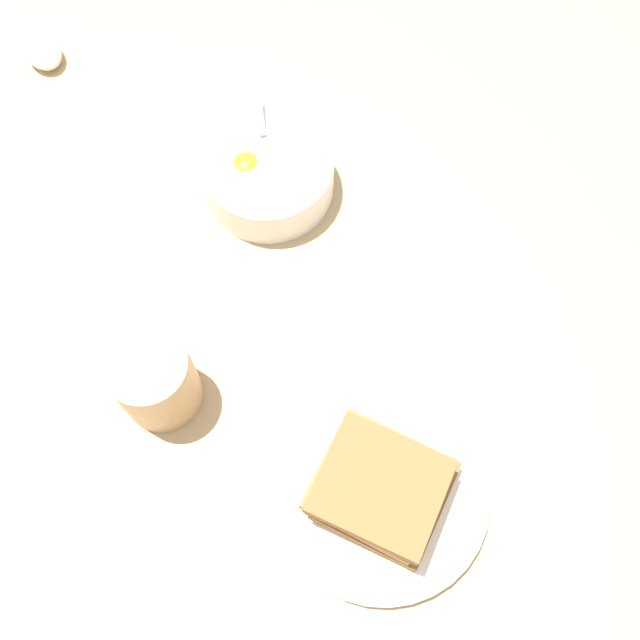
# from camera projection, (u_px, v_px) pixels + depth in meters

# --- Properties ---
(ground_plane) EXTENTS (3.00, 3.00, 0.00)m
(ground_plane) POSITION_uv_depth(u_px,v_px,m) (190.00, 242.00, 0.81)
(ground_plane) COLOR tan
(egg_bowl) EXTENTS (0.15, 0.14, 0.08)m
(egg_bowl) POSITION_uv_depth(u_px,v_px,m) (268.00, 174.00, 0.81)
(egg_bowl) COLOR white
(egg_bowl) RESTS_ON ground_plane
(toast_plate) EXTENTS (0.20, 0.20, 0.02)m
(toast_plate) POSITION_uv_depth(u_px,v_px,m) (380.00, 492.00, 0.70)
(toast_plate) COLOR white
(toast_plate) RESTS_ON ground_plane
(toast_sandwich) EXTENTS (0.13, 0.14, 0.06)m
(toast_sandwich) POSITION_uv_depth(u_px,v_px,m) (381.00, 487.00, 0.67)
(toast_sandwich) COLOR brown
(toast_sandwich) RESTS_ON toast_plate
(soup_spoon) EXTENTS (0.12, 0.12, 0.03)m
(soup_spoon) POSITION_uv_depth(u_px,v_px,m) (38.00, 46.00, 0.90)
(soup_spoon) COLOR white
(soup_spoon) RESTS_ON ground_plane
(drinking_cup) EXTENTS (0.08, 0.08, 0.09)m
(drinking_cup) POSITION_uv_depth(u_px,v_px,m) (154.00, 379.00, 0.70)
(drinking_cup) COLOR tan
(drinking_cup) RESTS_ON ground_plane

